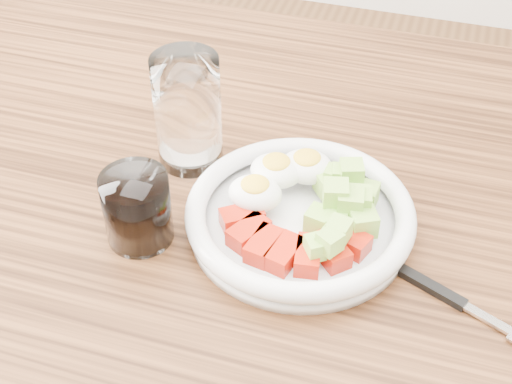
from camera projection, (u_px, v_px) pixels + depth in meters
dining_table at (262, 283)px, 0.83m from camera, size 1.50×0.90×0.77m
bowl at (300, 213)px, 0.74m from camera, size 0.24×0.24×0.06m
fork at (448, 296)px, 0.68m from camera, size 0.17×0.08×0.01m
water_glass at (188, 111)px, 0.79m from camera, size 0.07×0.07×0.13m
coffee_glass at (137, 209)px, 0.72m from camera, size 0.07×0.07×0.08m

